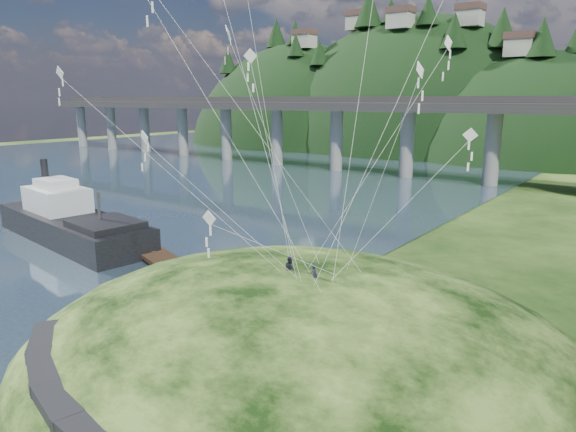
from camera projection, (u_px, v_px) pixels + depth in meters
The scene contains 10 objects.
ground at pixel (183, 330), 33.07m from camera, with size 320.00×320.00×0.00m, color black.
water at pixel (49, 176), 98.72m from camera, with size 240.00×240.00×0.00m, color #2F4456.
grass_hill at pixel (301, 377), 30.25m from camera, with size 36.00×32.00×13.00m.
footpath at pixel (121, 416), 20.64m from camera, with size 22.29×5.84×0.83m.
bridge at pixel (361, 124), 100.93m from camera, with size 160.00×11.00×15.00m.
far_ridge at pixel (394, 173), 155.34m from camera, with size 153.00×70.00×94.50m.
work_barge at pixel (70, 221), 53.63m from camera, with size 23.85×8.97×8.15m.
wooden_dock at pixel (184, 274), 42.01m from camera, with size 15.94×7.35×1.14m.
kite_flyers at pixel (297, 258), 28.95m from camera, with size 2.63×0.96×1.58m.
kite_swarm at pixel (296, 25), 25.83m from camera, with size 17.47×16.63×19.96m.
Camera 1 is at (23.88, -20.29, 14.55)m, focal length 32.00 mm.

